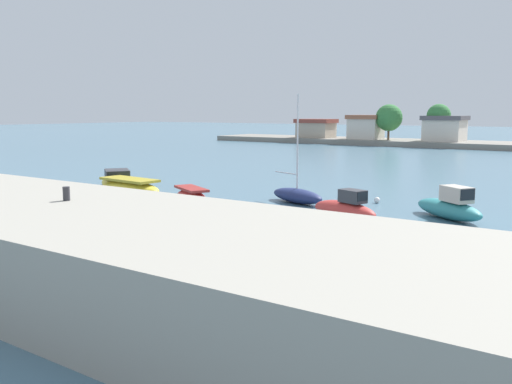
# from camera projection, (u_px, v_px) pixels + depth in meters

# --- Properties ---
(ground_plane) EXTENTS (400.00, 400.00, 0.00)m
(ground_plane) POSITION_uv_depth(u_px,v_px,m) (103.00, 218.00, 29.48)
(ground_plane) COLOR slate
(mooring_bollard) EXTENTS (0.24, 0.24, 0.48)m
(mooring_bollard) POSITION_uv_depth(u_px,v_px,m) (66.00, 194.00, 18.87)
(mooring_bollard) COLOR #2D2D33
(mooring_bollard) RESTS_ON seawall_embankment
(moored_boat_0) EXTENTS (5.71, 5.02, 1.38)m
(moored_boat_0) POSITION_uv_depth(u_px,v_px,m) (117.00, 181.00, 41.05)
(moored_boat_0) COLOR yellow
(moored_boat_0) RESTS_ON ground
(moored_boat_1) EXTENTS (5.67, 2.45, 1.17)m
(moored_boat_1) POSITION_uv_depth(u_px,v_px,m) (130.00, 187.00, 37.13)
(moored_boat_1) COLOR yellow
(moored_boat_1) RESTS_ON ground
(moored_boat_2) EXTENTS (3.83, 2.88, 1.21)m
(moored_boat_2) POSITION_uv_depth(u_px,v_px,m) (192.00, 198.00, 32.44)
(moored_boat_2) COLOR #C63833
(moored_boat_2) RESTS_ON ground
(moored_boat_3) EXTENTS (4.53, 2.76, 6.68)m
(moored_boat_3) POSITION_uv_depth(u_px,v_px,m) (297.00, 195.00, 34.23)
(moored_boat_3) COLOR navy
(moored_boat_3) RESTS_ON ground
(moored_boat_4) EXTENTS (4.35, 2.53, 1.69)m
(moored_boat_4) POSITION_uv_depth(u_px,v_px,m) (345.00, 209.00, 28.51)
(moored_boat_4) COLOR #C63833
(moored_boat_4) RESTS_ON ground
(moored_boat_5) EXTENTS (4.79, 4.03, 1.79)m
(moored_boat_5) POSITION_uv_depth(u_px,v_px,m) (450.00, 207.00, 29.13)
(moored_boat_5) COLOR teal
(moored_boat_5) RESTS_ON ground
(mooring_buoy_0) EXTENTS (0.40, 0.40, 0.40)m
(mooring_buoy_0) POSITION_uv_depth(u_px,v_px,m) (433.00, 248.00, 22.18)
(mooring_buoy_0) COLOR white
(mooring_buoy_0) RESTS_ON ground
(mooring_buoy_2) EXTENTS (0.37, 0.37, 0.37)m
(mooring_buoy_2) POSITION_uv_depth(u_px,v_px,m) (377.00, 200.00, 34.19)
(mooring_buoy_2) COLOR white
(mooring_buoy_2) RESTS_ON ground
(distant_shoreline) EXTENTS (90.17, 11.19, 6.82)m
(distant_shoreline) POSITION_uv_depth(u_px,v_px,m) (435.00, 137.00, 89.69)
(distant_shoreline) COLOR gray
(distant_shoreline) RESTS_ON ground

